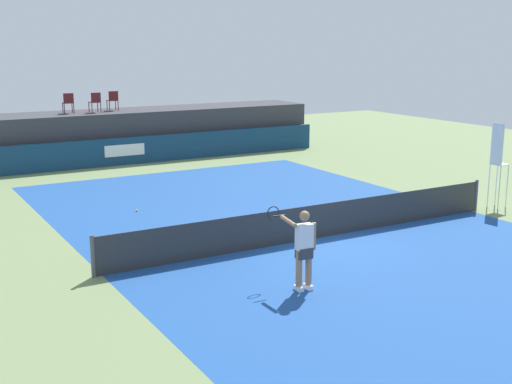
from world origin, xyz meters
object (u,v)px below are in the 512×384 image
at_px(spectator_chair_left, 95,101).
at_px(net_post_far, 476,195).
at_px(spectator_chair_center, 113,100).
at_px(tennis_player, 303,247).
at_px(net_post_near, 93,256).
at_px(spectator_chair_far_left, 68,102).
at_px(tennis_ball, 137,210).
at_px(umpire_chair, 498,159).

relative_size(spectator_chair_left, net_post_far, 0.89).
height_order(spectator_chair_center, tennis_player, spectator_chair_center).
bearing_deg(tennis_player, net_post_near, 140.72).
distance_m(net_post_far, tennis_player, 9.21).
xyz_separation_m(net_post_near, net_post_far, (12.40, 0.00, 0.00)).
xyz_separation_m(spectator_chair_far_left, tennis_ball, (-0.60, -9.92, -2.66)).
xyz_separation_m(spectator_chair_left, spectator_chair_center, (0.97, 0.49, 0.00)).
distance_m(spectator_chair_center, tennis_player, 18.69).
xyz_separation_m(net_post_far, tennis_ball, (-9.43, 5.30, -0.46)).
xyz_separation_m(net_post_near, tennis_player, (3.71, -3.04, 0.46)).
bearing_deg(spectator_chair_center, tennis_ball, -104.85).
distance_m(spectator_chair_far_left, spectator_chair_center, 2.11).
relative_size(spectator_chair_left, tennis_player, 0.50).
height_order(net_post_near, net_post_far, same).
xyz_separation_m(spectator_chair_center, tennis_ball, (-2.70, -10.17, -2.66)).
relative_size(net_post_far, tennis_ball, 14.71).
height_order(spectator_chair_left, spectator_chair_center, same).
bearing_deg(net_post_far, spectator_chair_left, 117.21).
bearing_deg(spectator_chair_center, net_post_far, -66.49).
bearing_deg(umpire_chair, tennis_player, -162.44).
bearing_deg(tennis_ball, net_post_far, -29.35).
height_order(net_post_near, tennis_ball, net_post_near).
bearing_deg(umpire_chair, spectator_chair_left, 119.78).
bearing_deg(spectator_chair_left, spectator_chair_far_left, 167.86).
relative_size(net_post_near, tennis_player, 0.56).
relative_size(net_post_near, net_post_far, 1.00).
bearing_deg(umpire_chair, tennis_ball, 152.73).
bearing_deg(spectator_chair_center, umpire_chair, -63.84).
bearing_deg(net_post_far, tennis_player, -160.74).
height_order(spectator_chair_center, tennis_ball, spectator_chair_center).
relative_size(spectator_chair_far_left, umpire_chair, 0.32).
relative_size(net_post_near, tennis_ball, 14.71).
bearing_deg(tennis_player, spectator_chair_left, 86.86).
relative_size(spectator_chair_far_left, net_post_far, 0.89).
xyz_separation_m(spectator_chair_left, tennis_ball, (-1.72, -9.68, -2.66)).
distance_m(spectator_chair_far_left, tennis_ball, 10.29).
distance_m(net_post_near, tennis_player, 4.82).
bearing_deg(tennis_player, spectator_chair_far_left, 90.44).
distance_m(spectator_chair_center, net_post_near, 16.62).
distance_m(spectator_chair_left, umpire_chair, 17.30).
distance_m(net_post_near, tennis_ball, 6.10).
height_order(net_post_far, tennis_player, tennis_player).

